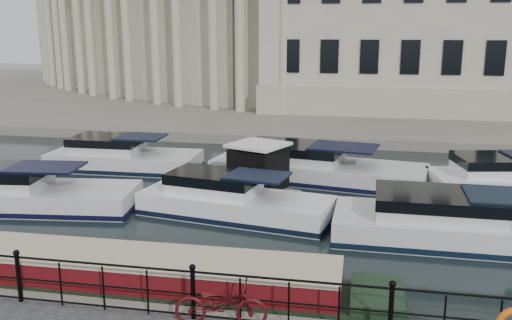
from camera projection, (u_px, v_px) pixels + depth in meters
The scene contains 8 objects.
ground_plane at pixel (221, 294), 14.21m from camera, with size 160.00×160.00×0.00m, color black.
far_bank at pixel (329, 97), 51.40m from camera, with size 120.00×42.00×0.55m, color #6B665B.
railing at pixel (193, 290), 11.78m from camera, with size 24.14×0.14×1.22m.
civic_building at pixel (315, 19), 45.93m from camera, with size 53.55×31.84×16.85m.
bicycle at pixel (221, 304), 11.51m from camera, with size 0.66×1.89×0.99m, color #460C0E.
narrowboat at pixel (102, 284), 13.95m from camera, with size 14.56×2.08×1.53m.
harbour_hut at pixel (258, 172), 22.23m from camera, with size 3.32×3.09×2.16m.
cabin_cruisers at pixel (268, 189), 22.04m from camera, with size 25.67×10.16×1.99m.
Camera 1 is at (3.36, -12.65, 6.52)m, focal length 40.00 mm.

